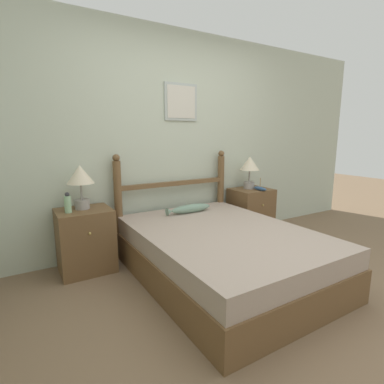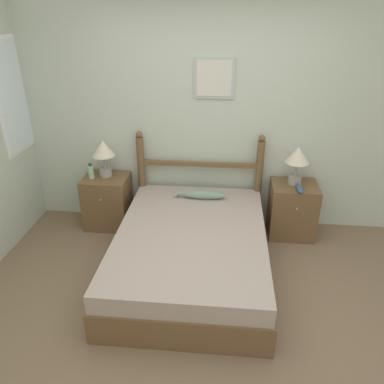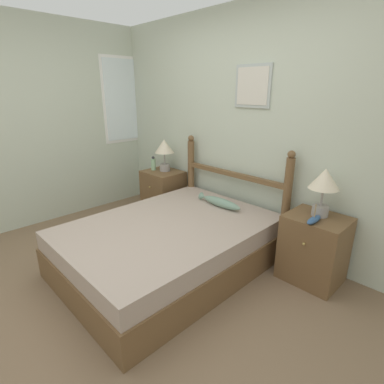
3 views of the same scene
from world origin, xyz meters
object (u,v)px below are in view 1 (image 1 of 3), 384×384
(table_lamp_right, at_px, (250,166))
(nightstand_left, at_px, (86,240))
(nightstand_right, at_px, (251,212))
(model_boat, at_px, (260,188))
(table_lamp_left, at_px, (80,178))
(bottle, at_px, (68,203))
(bed, at_px, (222,253))
(fish_pillow, at_px, (189,209))

(table_lamp_right, bearing_deg, nightstand_left, -178.92)
(nightstand_right, distance_m, model_boat, 0.37)
(model_boat, bearing_deg, table_lamp_right, 99.45)
(nightstand_right, xyz_separation_m, model_boat, (0.02, -0.14, 0.34))
(table_lamp_left, distance_m, model_boat, 2.22)
(nightstand_right, height_order, table_lamp_right, table_lamp_right)
(table_lamp_right, xyz_separation_m, bottle, (-2.31, -0.09, -0.21))
(bed, height_order, nightstand_right, nightstand_right)
(fish_pillow, bearing_deg, table_lamp_left, 172.07)
(bottle, bearing_deg, table_lamp_left, 30.91)
(bed, xyz_separation_m, table_lamp_left, (-1.09, 0.85, 0.70))
(nightstand_left, height_order, table_lamp_left, table_lamp_left)
(bed, relative_size, model_boat, 9.14)
(nightstand_left, relative_size, nightstand_right, 1.00)
(nightstand_left, bearing_deg, bottle, -162.69)
(bed, distance_m, table_lamp_left, 1.55)
(table_lamp_right, distance_m, model_boat, 0.33)
(nightstand_left, height_order, table_lamp_right, table_lamp_right)
(nightstand_left, xyz_separation_m, nightstand_right, (2.18, 0.00, 0.00))
(bed, relative_size, table_lamp_left, 4.67)
(model_boat, relative_size, fish_pillow, 0.39)
(bottle, bearing_deg, bed, -31.80)
(bed, bearing_deg, table_lamp_left, 142.01)
(model_boat, bearing_deg, nightstand_left, 176.35)
(bed, xyz_separation_m, nightstand_left, (-1.09, 0.81, 0.08))
(nightstand_right, distance_m, table_lamp_right, 0.62)
(table_lamp_right, bearing_deg, bottle, -177.88)
(nightstand_right, bearing_deg, model_boat, -81.68)
(nightstand_left, relative_size, table_lamp_left, 1.46)
(table_lamp_left, bearing_deg, nightstand_right, -1.09)
(fish_pillow, bearing_deg, bottle, 176.77)
(nightstand_right, height_order, model_boat, model_boat)
(bed, relative_size, nightstand_right, 3.20)
(table_lamp_right, distance_m, bottle, 2.32)
(table_lamp_right, xyz_separation_m, model_boat, (0.03, -0.18, -0.28))
(nightstand_left, distance_m, table_lamp_left, 0.62)
(bed, distance_m, table_lamp_right, 1.54)
(nightstand_right, bearing_deg, table_lamp_right, 103.27)
(nightstand_left, distance_m, bottle, 0.43)
(nightstand_right, xyz_separation_m, fish_pillow, (-1.04, -0.12, 0.20))
(table_lamp_right, relative_size, fish_pillow, 0.77)
(bottle, height_order, model_boat, bottle)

